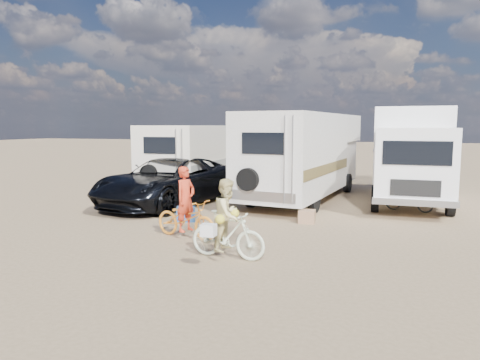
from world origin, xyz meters
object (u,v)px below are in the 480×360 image
(rv_main, at_px, (305,157))
(bike_woman, at_px, (228,235))
(bike_man, at_px, (186,219))
(rider_man, at_px, (186,206))
(bike_parked, at_px, (409,199))
(box_truck, at_px, (411,156))
(dark_suv, at_px, (169,181))
(rider_woman, at_px, (228,223))
(cooler, at_px, (186,214))
(rv_left, at_px, (195,159))
(crate, at_px, (307,216))

(rv_main, bearing_deg, bike_woman, -83.69)
(rv_main, distance_m, bike_man, 7.28)
(rider_man, bearing_deg, bike_parked, -28.15)
(box_truck, height_order, dark_suv, box_truck)
(box_truck, height_order, bike_parked, box_truck)
(dark_suv, relative_size, rider_woman, 3.95)
(rv_main, xyz_separation_m, cooler, (-2.55, -5.19, -1.42))
(rider_man, xyz_separation_m, cooler, (-0.88, 1.81, -0.61))
(rider_man, height_order, rider_woman, rider_man)
(bike_man, height_order, cooler, bike_man)
(rv_left, bearing_deg, box_truck, -4.81)
(bike_man, relative_size, bike_parked, 1.21)
(rv_main, bearing_deg, rider_man, -96.72)
(cooler, relative_size, crate, 1.16)
(box_truck, xyz_separation_m, rider_man, (-5.48, -7.17, -0.91))
(bike_man, bearing_deg, rv_main, 2.48)
(bike_man, distance_m, rider_man, 0.33)
(rv_left, height_order, rider_woman, rv_left)
(box_truck, relative_size, bike_woman, 3.86)
(bike_man, height_order, rider_man, rider_man)
(rider_woman, bearing_deg, rider_man, 56.51)
(bike_parked, height_order, cooler, bike_parked)
(bike_woman, relative_size, rider_woman, 1.11)
(box_truck, distance_m, cooler, 8.47)
(dark_suv, xyz_separation_m, bike_woman, (4.30, -5.47, -0.33))
(rv_main, bearing_deg, dark_suv, -140.29)
(bike_man, xyz_separation_m, bike_woman, (1.61, -1.30, 0.02))
(rv_left, distance_m, crate, 7.58)
(rv_main, xyz_separation_m, rv_left, (-4.88, 0.51, -0.22))
(bike_parked, bearing_deg, rider_man, 150.10)
(dark_suv, relative_size, crate, 13.12)
(box_truck, relative_size, crate, 14.31)
(rider_man, xyz_separation_m, bike_parked, (5.44, 5.63, -0.41))
(box_truck, relative_size, bike_man, 3.54)
(rv_main, xyz_separation_m, rider_man, (-1.66, -7.00, -0.81))
(rv_left, relative_size, rider_man, 4.00)
(dark_suv, height_order, bike_man, dark_suv)
(bike_man, height_order, bike_woman, bike_woman)
(bike_parked, bearing_deg, crate, 148.99)
(rider_woman, relative_size, cooler, 2.87)
(rv_left, height_order, cooler, rv_left)
(rider_woman, distance_m, cooler, 4.03)
(rv_main, relative_size, dark_suv, 1.36)
(rv_main, bearing_deg, crate, -71.32)
(rv_left, bearing_deg, dark_suv, -83.63)
(box_truck, relative_size, rider_woman, 4.30)
(bike_parked, bearing_deg, box_truck, 12.43)
(bike_man, relative_size, cooler, 3.49)
(dark_suv, height_order, rider_woman, dark_suv)
(bike_woman, bearing_deg, cooler, 44.18)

